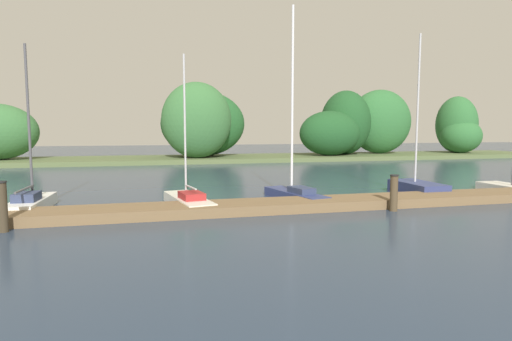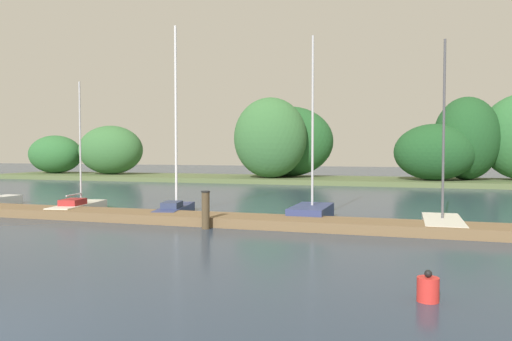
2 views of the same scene
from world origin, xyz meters
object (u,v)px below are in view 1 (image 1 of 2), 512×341
sailboat_1 (187,199)px  sailboat_3 (416,187)px  sailboat_0 (32,201)px  mooring_piling_1 (394,193)px  sailboat_2 (294,190)px  mooring_piling_0 (2,207)px

sailboat_1 → sailboat_3: 10.44m
sailboat_3 → sailboat_1: bearing=93.4°
sailboat_0 → mooring_piling_1: sailboat_0 is taller
sailboat_0 → sailboat_3: 16.06m
mooring_piling_1 → sailboat_2: bearing=130.9°
sailboat_1 → sailboat_3: sailboat_3 is taller
sailboat_0 → mooring_piling_0: size_ratio=4.07×
sailboat_0 → sailboat_1: 5.66m
mooring_piling_0 → sailboat_0: bearing=91.7°
sailboat_1 → mooring_piling_1: (7.27, -2.71, 0.39)m
sailboat_0 → sailboat_3: (16.06, -0.08, 0.03)m
sailboat_0 → mooring_piling_0: 3.36m
sailboat_3 → mooring_piling_0: 16.29m
sailboat_0 → mooring_piling_1: size_ratio=4.53×
sailboat_3 → sailboat_2: bearing=90.8°
sailboat_3 → sailboat_0: bearing=90.4°
sailboat_1 → mooring_piling_0: size_ratio=3.92×
sailboat_2 → mooring_piling_1: sailboat_2 is taller
sailboat_0 → sailboat_3: sailboat_3 is taller
sailboat_0 → sailboat_3: size_ratio=0.84×
sailboat_1 → sailboat_0: bearing=73.4°
sailboat_0 → mooring_piling_1: (12.90, -3.28, 0.33)m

